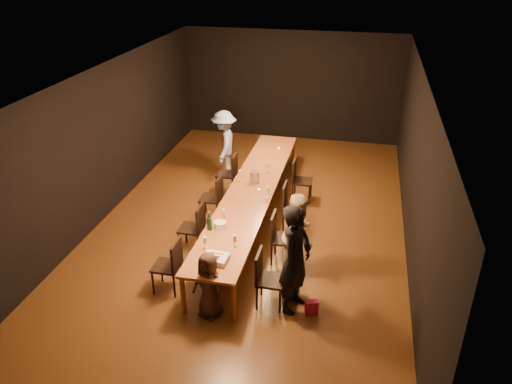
% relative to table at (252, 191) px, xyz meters
% --- Properties ---
extents(ground, '(10.00, 10.00, 0.00)m').
position_rel_table_xyz_m(ground, '(0.00, 0.00, -0.70)').
color(ground, '#3F250F').
rests_on(ground, ground).
extents(room_shell, '(6.04, 10.04, 3.02)m').
position_rel_table_xyz_m(room_shell, '(0.00, 0.00, 1.38)').
color(room_shell, black).
rests_on(room_shell, ground).
extents(table, '(0.90, 6.00, 0.75)m').
position_rel_table_xyz_m(table, '(0.00, 0.00, 0.00)').
color(table, brown).
rests_on(table, ground).
extents(chair_right_0, '(0.42, 0.42, 0.93)m').
position_rel_table_xyz_m(chair_right_0, '(0.85, -2.40, -0.24)').
color(chair_right_0, black).
rests_on(chair_right_0, ground).
extents(chair_right_1, '(0.42, 0.42, 0.93)m').
position_rel_table_xyz_m(chair_right_1, '(0.85, -1.20, -0.24)').
color(chair_right_1, black).
rests_on(chair_right_1, ground).
extents(chair_right_2, '(0.42, 0.42, 0.93)m').
position_rel_table_xyz_m(chair_right_2, '(0.85, 0.00, -0.24)').
color(chair_right_2, black).
rests_on(chair_right_2, ground).
extents(chair_right_3, '(0.42, 0.42, 0.93)m').
position_rel_table_xyz_m(chair_right_3, '(0.85, 1.20, -0.24)').
color(chair_right_3, black).
rests_on(chair_right_3, ground).
extents(chair_left_0, '(0.42, 0.42, 0.93)m').
position_rel_table_xyz_m(chair_left_0, '(-0.85, -2.40, -0.24)').
color(chair_left_0, black).
rests_on(chair_left_0, ground).
extents(chair_left_1, '(0.42, 0.42, 0.93)m').
position_rel_table_xyz_m(chair_left_1, '(-0.85, -1.20, -0.24)').
color(chair_left_1, black).
rests_on(chair_left_1, ground).
extents(chair_left_2, '(0.42, 0.42, 0.93)m').
position_rel_table_xyz_m(chair_left_2, '(-0.85, 0.00, -0.24)').
color(chair_left_2, black).
rests_on(chair_left_2, ground).
extents(chair_left_3, '(0.42, 0.42, 0.93)m').
position_rel_table_xyz_m(chair_left_3, '(-0.85, 1.20, -0.24)').
color(chair_left_3, black).
rests_on(chair_left_3, ground).
extents(woman_birthday, '(0.60, 0.75, 1.78)m').
position_rel_table_xyz_m(woman_birthday, '(1.22, -2.40, 0.19)').
color(woman_birthday, black).
rests_on(woman_birthday, ground).
extents(woman_tan, '(0.75, 0.86, 1.51)m').
position_rel_table_xyz_m(woman_tan, '(1.15, -1.51, 0.05)').
color(woman_tan, '#C0B290').
rests_on(woman_tan, ground).
extents(man_blue, '(0.77, 1.12, 1.60)m').
position_rel_table_xyz_m(man_blue, '(-1.15, 2.11, 0.10)').
color(man_blue, '#829AC9').
rests_on(man_blue, ground).
extents(child, '(0.62, 0.51, 1.09)m').
position_rel_table_xyz_m(child, '(-0.00, -2.84, -0.16)').
color(child, '#432B25').
rests_on(child, ground).
extents(gift_bag_red, '(0.22, 0.17, 0.23)m').
position_rel_table_xyz_m(gift_bag_red, '(1.51, -2.49, -0.59)').
color(gift_bag_red, '#D21F56').
rests_on(gift_bag_red, ground).
extents(gift_bag_blue, '(0.27, 0.20, 0.31)m').
position_rel_table_xyz_m(gift_bag_blue, '(1.13, -2.15, -0.55)').
color(gift_bag_blue, '#244B9D').
rests_on(gift_bag_blue, ground).
extents(birthday_cake, '(0.39, 0.32, 0.09)m').
position_rel_table_xyz_m(birthday_cake, '(0.01, -2.50, 0.09)').
color(birthday_cake, white).
rests_on(birthday_cake, table).
extents(plate_stack, '(0.24, 0.24, 0.12)m').
position_rel_table_xyz_m(plate_stack, '(-0.19, -1.55, 0.11)').
color(plate_stack, white).
rests_on(plate_stack, table).
extents(champagne_bottle, '(0.09, 0.09, 0.36)m').
position_rel_table_xyz_m(champagne_bottle, '(-0.35, -1.64, 0.23)').
color(champagne_bottle, black).
rests_on(champagne_bottle, table).
extents(ice_bucket, '(0.22, 0.22, 0.21)m').
position_rel_table_xyz_m(ice_bucket, '(-0.02, 0.37, 0.16)').
color(ice_bucket, '#A3A3A7').
rests_on(ice_bucket, table).
extents(wineglass_0, '(0.06, 0.06, 0.21)m').
position_rel_table_xyz_m(wineglass_0, '(-0.25, -2.19, 0.15)').
color(wineglass_0, beige).
rests_on(wineglass_0, table).
extents(wineglass_1, '(0.06, 0.06, 0.21)m').
position_rel_table_xyz_m(wineglass_1, '(0.19, -2.05, 0.15)').
color(wineglass_1, beige).
rests_on(wineglass_1, table).
extents(wineglass_2, '(0.06, 0.06, 0.21)m').
position_rel_table_xyz_m(wineglass_2, '(-0.21, -1.27, 0.15)').
color(wineglass_2, silver).
rests_on(wineglass_2, table).
extents(wineglass_3, '(0.06, 0.06, 0.21)m').
position_rel_table_xyz_m(wineglass_3, '(0.36, -0.26, 0.15)').
color(wineglass_3, beige).
rests_on(wineglass_3, table).
extents(wineglass_4, '(0.06, 0.06, 0.21)m').
position_rel_table_xyz_m(wineglass_4, '(-0.33, 0.36, 0.15)').
color(wineglass_4, silver).
rests_on(wineglass_4, table).
extents(wineglass_5, '(0.06, 0.06, 0.21)m').
position_rel_table_xyz_m(wineglass_5, '(0.13, 0.88, 0.15)').
color(wineglass_5, silver).
rests_on(wineglass_5, table).
extents(tealight_near, '(0.05, 0.05, 0.03)m').
position_rel_table_xyz_m(tealight_near, '(0.15, -2.38, 0.06)').
color(tealight_near, '#B2B7B2').
rests_on(tealight_near, table).
extents(tealight_mid, '(0.05, 0.05, 0.03)m').
position_rel_table_xyz_m(tealight_mid, '(0.15, -0.04, 0.06)').
color(tealight_mid, '#B2B7B2').
rests_on(tealight_mid, table).
extents(tealight_far, '(0.05, 0.05, 0.03)m').
position_rel_table_xyz_m(tealight_far, '(0.15, 2.17, 0.06)').
color(tealight_far, '#B2B7B2').
rests_on(tealight_far, table).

